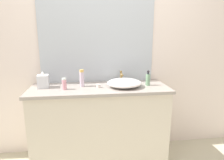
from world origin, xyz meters
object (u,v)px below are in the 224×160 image
at_px(tissue_box, 43,81).
at_px(candle_jar, 99,86).
at_px(soap_dispenser, 148,79).
at_px(lotion_bottle, 82,78).
at_px(sink_basin, 124,83).
at_px(perfume_bottle, 64,84).

xyz_separation_m(tissue_box, candle_jar, (0.59, -0.08, -0.06)).
distance_m(soap_dispenser, lotion_bottle, 0.74).
relative_size(sink_basin, candle_jar, 8.33).
height_order(soap_dispenser, candle_jar, soap_dispenser).
height_order(perfume_bottle, tissue_box, tissue_box).
bearing_deg(perfume_bottle, soap_dispenser, 3.10).
distance_m(sink_basin, soap_dispenser, 0.28).
xyz_separation_m(sink_basin, tissue_box, (-0.87, 0.09, 0.03)).
relative_size(soap_dispenser, tissue_box, 0.97).
height_order(sink_basin, tissue_box, tissue_box).
height_order(tissue_box, candle_jar, tissue_box).
relative_size(sink_basin, lotion_bottle, 2.03).
bearing_deg(lotion_bottle, perfume_bottle, -150.90).
bearing_deg(candle_jar, soap_dispenser, 2.76).
bearing_deg(sink_basin, candle_jar, 178.70).
height_order(sink_basin, perfume_bottle, perfume_bottle).
bearing_deg(candle_jar, tissue_box, 172.30).
bearing_deg(soap_dispenser, lotion_bottle, 176.02).
bearing_deg(perfume_bottle, tissue_box, 156.17).
relative_size(perfume_bottle, tissue_box, 0.68).
relative_size(lotion_bottle, candle_jar, 4.09).
height_order(sink_basin, lotion_bottle, lotion_bottle).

